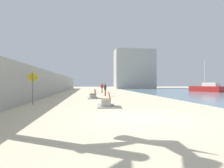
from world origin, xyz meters
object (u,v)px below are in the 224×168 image
object	(u,v)px
bench_far	(93,96)
person_standing	(105,89)
pedestrian_sign	(33,84)
bench_near	(106,103)
person_walking	(102,87)
boat_far_right	(207,88)

from	to	relation	value
bench_far	person_standing	size ratio (longest dim) A/B	1.37
pedestrian_sign	bench_near	bearing A→B (deg)	-18.45
person_walking	pedestrian_sign	distance (m)	17.26
person_walking	bench_near	bearing A→B (deg)	-93.29
bench_near	pedestrian_sign	world-z (taller)	pedestrian_sign
person_standing	pedestrian_sign	world-z (taller)	pedestrian_sign
person_walking	pedestrian_sign	xyz separation A→B (m)	(-6.31, -16.05, 0.61)
bench_near	bench_far	distance (m)	6.97
bench_near	boat_far_right	xyz separation A→B (m)	(20.43, 18.61, 0.46)
bench_near	bench_far	xyz separation A→B (m)	(-0.73, 6.93, 0.00)
bench_near	pedestrian_sign	size ratio (longest dim) A/B	0.88
bench_far	boat_far_right	bearing A→B (deg)	28.90
bench_near	pedestrian_sign	bearing A→B (deg)	161.55
bench_far	person_walking	world-z (taller)	person_walking
bench_far	boat_far_right	distance (m)	24.18
person_walking	person_standing	distance (m)	7.60
boat_far_right	pedestrian_sign	size ratio (longest dim) A/B	2.50
pedestrian_sign	person_walking	bearing A→B (deg)	68.53
person_standing	pedestrian_sign	xyz separation A→B (m)	(-6.15, -8.45, 0.64)
person_standing	pedestrian_sign	size ratio (longest dim) A/B	0.63
bench_far	boat_far_right	world-z (taller)	boat_far_right
person_walking	pedestrian_sign	size ratio (longest dim) A/B	0.65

